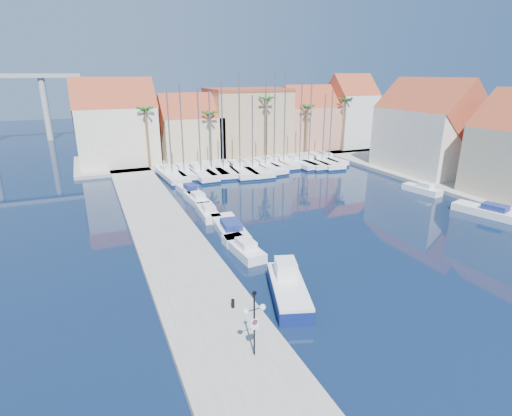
# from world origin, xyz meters

# --- Properties ---
(ground) EXTENTS (260.00, 260.00, 0.00)m
(ground) POSITION_xyz_m (0.00, 0.00, 0.00)
(ground) COLOR black
(ground) RESTS_ON ground
(quay_west) EXTENTS (6.00, 77.00, 0.50)m
(quay_west) POSITION_xyz_m (-9.00, 13.50, 0.25)
(quay_west) COLOR gray
(quay_west) RESTS_ON ground
(shore_north) EXTENTS (54.00, 16.00, 0.50)m
(shore_north) POSITION_xyz_m (10.00, 48.00, 0.25)
(shore_north) COLOR gray
(shore_north) RESTS_ON ground
(shore_east) EXTENTS (12.00, 60.00, 0.50)m
(shore_east) POSITION_xyz_m (32.00, 15.00, 0.25)
(shore_east) COLOR gray
(shore_east) RESTS_ON ground
(lamp_post) EXTENTS (1.28, 0.39, 3.76)m
(lamp_post) POSITION_xyz_m (-8.06, -4.77, 2.97)
(lamp_post) COLOR black
(lamp_post) RESTS_ON quay_west
(bollard) EXTENTS (0.23, 0.23, 0.57)m
(bollard) POSITION_xyz_m (-7.57, -0.16, 0.78)
(bollard) COLOR black
(bollard) RESTS_ON quay_west
(fishing_boat) EXTENTS (4.03, 6.78, 2.25)m
(fishing_boat) POSITION_xyz_m (-3.44, 0.28, 0.75)
(fishing_boat) COLOR navy
(fishing_boat) RESTS_ON ground
(motorboat_west_0) EXTENTS (2.13, 5.56, 1.40)m
(motorboat_west_0) POSITION_xyz_m (-3.62, 8.04, 0.51)
(motorboat_west_0) COLOR white
(motorboat_west_0) RESTS_ON ground
(motorboat_west_1) EXTENTS (2.99, 7.44, 1.40)m
(motorboat_west_1) POSITION_xyz_m (-3.16, 12.80, 0.51)
(motorboat_west_1) COLOR white
(motorboat_west_1) RESTS_ON ground
(motorboat_west_2) EXTENTS (1.98, 5.37, 1.40)m
(motorboat_west_2) POSITION_xyz_m (-3.74, 18.13, 0.51)
(motorboat_west_2) COLOR white
(motorboat_west_2) RESTS_ON ground
(motorboat_west_3) EXTENTS (2.08, 5.48, 1.40)m
(motorboat_west_3) POSITION_xyz_m (-3.59, 23.03, 0.51)
(motorboat_west_3) COLOR white
(motorboat_west_3) RESTS_ON ground
(motorboat_west_4) EXTENTS (2.30, 5.67, 1.40)m
(motorboat_west_4) POSITION_xyz_m (-3.53, 26.97, 0.51)
(motorboat_west_4) COLOR white
(motorboat_west_4) RESTS_ON ground
(motorboat_east_0) EXTENTS (4.01, 7.18, 1.40)m
(motorboat_east_0) POSITION_xyz_m (24.03, 6.49, 0.51)
(motorboat_east_0) COLOR white
(motorboat_east_0) RESTS_ON ground
(motorboat_east_1) EXTENTS (2.43, 5.17, 1.40)m
(motorboat_east_1) POSITION_xyz_m (24.01, 15.83, 0.51)
(motorboat_east_1) COLOR white
(motorboat_east_1) RESTS_ON ground
(sailboat_0) EXTENTS (3.50, 10.77, 12.18)m
(sailboat_0) POSITION_xyz_m (-3.93, 36.08, 0.57)
(sailboat_0) COLOR white
(sailboat_0) RESTS_ON ground
(sailboat_1) EXTENTS (2.28, 8.40, 13.30)m
(sailboat_1) POSITION_xyz_m (-1.96, 36.60, 0.63)
(sailboat_1) COLOR white
(sailboat_1) RESTS_ON ground
(sailboat_2) EXTENTS (3.08, 10.60, 12.62)m
(sailboat_2) POSITION_xyz_m (0.27, 35.62, 0.58)
(sailboat_2) COLOR white
(sailboat_2) RESTS_ON ground
(sailboat_3) EXTENTS (2.85, 10.48, 12.16)m
(sailboat_3) POSITION_xyz_m (2.16, 36.46, 0.57)
(sailboat_3) COLOR white
(sailboat_3) RESTS_ON ground
(sailboat_4) EXTENTS (3.63, 10.76, 13.36)m
(sailboat_4) POSITION_xyz_m (4.02, 36.24, 0.59)
(sailboat_4) COLOR white
(sailboat_4) RESTS_ON ground
(sailboat_5) EXTENTS (3.94, 11.83, 14.58)m
(sailboat_5) POSITION_xyz_m (6.34, 35.31, 0.59)
(sailboat_5) COLOR white
(sailboat_5) RESTS_ON ground
(sailboat_6) EXTENTS (3.27, 11.77, 11.52)m
(sailboat_6) POSITION_xyz_m (8.30, 35.17, 0.55)
(sailboat_6) COLOR white
(sailboat_6) RESTS_ON ground
(sailboat_7) EXTENTS (3.68, 10.92, 13.20)m
(sailboat_7) POSITION_xyz_m (10.72, 35.80, 0.58)
(sailboat_7) COLOR white
(sailboat_7) RESTS_ON ground
(sailboat_8) EXTENTS (2.59, 8.63, 14.87)m
(sailboat_8) POSITION_xyz_m (12.86, 36.86, 0.66)
(sailboat_8) COLOR white
(sailboat_8) RESTS_ON ground
(sailboat_9) EXTENTS (2.42, 8.59, 14.86)m
(sailboat_9) POSITION_xyz_m (14.64, 36.93, 0.66)
(sailboat_9) COLOR white
(sailboat_9) RESTS_ON ground
(sailboat_10) EXTENTS (3.06, 9.77, 13.55)m
(sailboat_10) POSITION_xyz_m (17.04, 36.09, 0.60)
(sailboat_10) COLOR white
(sailboat_10) RESTS_ON ground
(sailboat_11) EXTENTS (2.93, 10.71, 14.17)m
(sailboat_11) POSITION_xyz_m (18.71, 36.03, 0.60)
(sailboat_11) COLOR white
(sailboat_11) RESTS_ON ground
(sailboat_12) EXTENTS (4.12, 12.03, 11.34)m
(sailboat_12) POSITION_xyz_m (21.20, 35.78, 0.55)
(sailboat_12) COLOR white
(sailboat_12) RESTS_ON ground
(sailboat_13) EXTENTS (2.75, 9.04, 12.12)m
(sailboat_13) POSITION_xyz_m (22.80, 36.13, 0.60)
(sailboat_13) COLOR white
(sailboat_13) RESTS_ON ground
(building_0) EXTENTS (12.30, 9.00, 13.50)m
(building_0) POSITION_xyz_m (-10.00, 47.00, 6.52)
(building_0) COLOR beige
(building_0) RESTS_ON shore_north
(building_1) EXTENTS (10.30, 8.00, 11.00)m
(building_1) POSITION_xyz_m (2.00, 47.00, 5.30)
(building_1) COLOR #C9B28D
(building_1) RESTS_ON shore_north
(building_2) EXTENTS (14.20, 10.20, 11.50)m
(building_2) POSITION_xyz_m (13.00, 48.00, 6.26)
(building_2) COLOR tan
(building_2) RESTS_ON shore_north
(building_3) EXTENTS (10.30, 8.00, 12.00)m
(building_3) POSITION_xyz_m (25.00, 47.00, 5.86)
(building_3) COLOR tan
(building_3) RESTS_ON shore_north
(building_4) EXTENTS (8.30, 8.00, 14.00)m
(building_4) POSITION_xyz_m (34.00, 46.00, 6.97)
(building_4) COLOR silver
(building_4) RESTS_ON shore_north
(building_6) EXTENTS (9.00, 14.30, 13.50)m
(building_6) POSITION_xyz_m (32.00, 24.00, 6.52)
(building_6) COLOR beige
(building_6) RESTS_ON shore_east
(palm_0) EXTENTS (2.60, 2.60, 10.15)m
(palm_0) POSITION_xyz_m (-6.00, 42.00, 9.08)
(palm_0) COLOR brown
(palm_0) RESTS_ON shore_north
(palm_1) EXTENTS (2.60, 2.60, 9.15)m
(palm_1) POSITION_xyz_m (4.00, 42.00, 8.14)
(palm_1) COLOR brown
(palm_1) RESTS_ON shore_north
(palm_2) EXTENTS (2.60, 2.60, 11.15)m
(palm_2) POSITION_xyz_m (14.00, 42.00, 10.02)
(palm_2) COLOR brown
(palm_2) RESTS_ON shore_north
(palm_3) EXTENTS (2.60, 2.60, 9.65)m
(palm_3) POSITION_xyz_m (22.00, 42.00, 8.61)
(palm_3) COLOR brown
(palm_3) RESTS_ON shore_north
(palm_4) EXTENTS (2.60, 2.60, 10.65)m
(palm_4) POSITION_xyz_m (30.00, 42.00, 9.55)
(palm_4) COLOR brown
(palm_4) RESTS_ON shore_north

